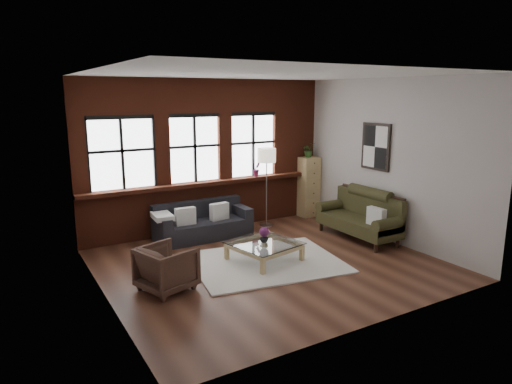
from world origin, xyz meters
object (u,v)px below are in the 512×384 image
vintage_settee (358,215)px  vase (264,238)px  dark_sofa (203,221)px  drawer_chest (308,187)px  armchair (167,268)px  floor_lamp (266,184)px  coffee_table (264,252)px

vintage_settee → vase: size_ratio=12.08×
dark_sofa → drawer_chest: drawer_chest is taller
armchair → drawer_chest: (4.40, 2.39, 0.37)m
dark_sofa → vintage_settee: size_ratio=1.03×
vintage_settee → dark_sofa: bearing=148.7°
dark_sofa → floor_lamp: 1.70m
armchair → drawer_chest: size_ratio=0.52×
coffee_table → floor_lamp: 2.36m
vintage_settee → coffee_table: vintage_settee is taller
armchair → vase: size_ratio=4.82×
vase → floor_lamp: bearing=57.2°
vase → floor_lamp: (1.20, 1.87, 0.52)m
vintage_settee → vase: bearing=-176.8°
dark_sofa → vase: bearing=-77.8°
dark_sofa → vase: size_ratio=12.48×
floor_lamp → vase: bearing=-122.8°
vintage_settee → floor_lamp: bearing=122.3°
drawer_chest → floor_lamp: 1.35m
coffee_table → floor_lamp: (1.20, 1.87, 0.77)m
vintage_settee → armchair: bearing=-174.4°
vase → armchair: bearing=-171.4°
dark_sofa → coffee_table: dark_sofa is taller
dark_sofa → vase: (0.38, -1.76, 0.07)m
drawer_chest → vase: bearing=-140.1°
vase → drawer_chest: 3.29m
coffee_table → floor_lamp: floor_lamp is taller
dark_sofa → floor_lamp: floor_lamp is taller
drawer_chest → dark_sofa: bearing=-173.2°
armchair → vase: armchair is taller
vase → floor_lamp: size_ratio=0.08×
coffee_table → vintage_settee: bearing=3.2°
dark_sofa → vintage_settee: 3.15m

